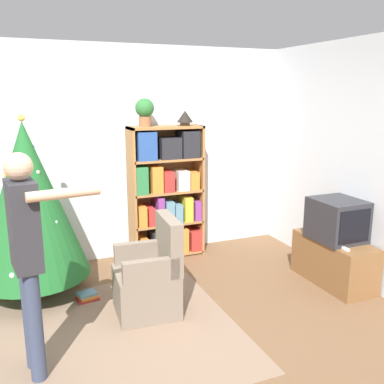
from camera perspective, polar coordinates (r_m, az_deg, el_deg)
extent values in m
plane|color=brown|center=(3.71, -3.16, -20.17)|extent=(14.00, 14.00, 0.00)
cube|color=silver|center=(5.30, -11.41, 4.86)|extent=(8.00, 0.10, 2.60)
cube|color=#7F6651|center=(3.92, -12.35, -18.45)|extent=(2.38, 2.04, 0.01)
cube|color=#A8703D|center=(5.22, -7.99, -0.48)|extent=(0.03, 0.33, 1.64)
cube|color=#A8703D|center=(5.50, 0.88, 0.34)|extent=(0.03, 0.33, 1.64)
cube|color=#A8703D|center=(5.22, -3.56, 8.60)|extent=(0.91, 0.33, 0.03)
cube|color=#A8703D|center=(5.49, -3.99, 0.29)|extent=(0.91, 0.01, 1.64)
cube|color=#A8703D|center=(5.57, -3.33, -8.01)|extent=(0.88, 0.33, 0.03)
cube|color=orange|center=(5.42, -6.60, -7.19)|extent=(0.10, 0.29, 0.24)
cube|color=#232328|center=(5.45, -4.88, -6.64)|extent=(0.12, 0.30, 0.31)
cube|color=#B22D28|center=(5.51, -3.20, -6.35)|extent=(0.10, 0.31, 0.32)
cube|color=orange|center=(5.53, -1.53, -6.28)|extent=(0.14, 0.25, 0.31)
cube|color=#B22D28|center=(5.63, 0.08, -6.20)|extent=(0.15, 0.31, 0.26)
cube|color=#A8703D|center=(5.44, -3.38, -4.05)|extent=(0.88, 0.33, 0.03)
cube|color=orange|center=(5.27, -6.89, -3.10)|extent=(0.10, 0.26, 0.25)
cube|color=#B22D28|center=(5.32, -5.78, -3.05)|extent=(0.08, 0.30, 0.23)
cube|color=#843889|center=(5.34, -4.54, -2.34)|extent=(0.08, 0.29, 0.34)
cube|color=#5B899E|center=(5.36, -3.28, -2.58)|extent=(0.11, 0.25, 0.28)
cube|color=#5B899E|center=(5.42, -2.18, -2.65)|extent=(0.10, 0.29, 0.23)
cube|color=gold|center=(5.46, -0.90, -2.11)|extent=(0.11, 0.29, 0.31)
cube|color=#843889|center=(5.52, 0.29, -2.29)|extent=(0.08, 0.30, 0.25)
cube|color=#A8703D|center=(5.34, -3.44, 0.09)|extent=(0.88, 0.33, 0.03)
cube|color=#2D7A42|center=(5.16, -6.96, 1.62)|extent=(0.15, 0.25, 0.33)
cube|color=orange|center=(5.24, -5.04, 1.78)|extent=(0.13, 0.30, 0.32)
cube|color=#B22D28|center=(5.28, -3.47, 1.52)|extent=(0.13, 0.27, 0.25)
cube|color=beige|center=(5.33, -1.47, 1.62)|extent=(0.15, 0.25, 0.25)
cube|color=orange|center=(5.38, -0.03, 1.63)|extent=(0.12, 0.25, 0.23)
cube|color=#A8703D|center=(5.26, -3.50, 4.38)|extent=(0.88, 0.33, 0.03)
cube|color=#284C93|center=(5.14, -6.34, 6.17)|extent=(0.23, 0.29, 0.33)
cube|color=#232328|center=(5.21, -3.10, 5.89)|extent=(0.25, 0.25, 0.26)
cube|color=#232328|center=(5.31, -0.55, 6.43)|extent=(0.22, 0.28, 0.33)
cube|color=brown|center=(4.96, 18.36, -8.71)|extent=(0.43, 0.94, 0.50)
cube|color=#28282D|center=(4.81, 18.76, -3.51)|extent=(0.47, 0.52, 0.44)
cube|color=black|center=(4.63, 20.90, -4.34)|extent=(0.38, 0.01, 0.34)
cube|color=white|center=(4.59, 19.66, -7.10)|extent=(0.04, 0.12, 0.02)
cylinder|color=#4C3323|center=(4.81, -20.02, -12.10)|extent=(0.36, 0.36, 0.10)
cylinder|color=brown|center=(4.77, -20.13, -10.90)|extent=(0.08, 0.08, 0.12)
cone|color=#1E6028|center=(4.51, -20.96, -1.09)|extent=(1.12, 1.12, 1.56)
sphere|color=#335BB2|center=(4.63, -18.13, -0.42)|extent=(0.07, 0.07, 0.07)
sphere|color=red|center=(4.56, -19.01, 1.78)|extent=(0.07, 0.07, 0.07)
sphere|color=red|center=(4.32, -18.90, -0.24)|extent=(0.06, 0.06, 0.06)
sphere|color=gold|center=(4.44, -23.44, 2.13)|extent=(0.06, 0.06, 0.06)
sphere|color=silver|center=(4.32, -19.88, 2.48)|extent=(0.04, 0.04, 0.04)
sphere|color=#335BB2|center=(4.47, -20.58, 5.61)|extent=(0.05, 0.05, 0.05)
sphere|color=silver|center=(4.33, -17.73, -3.86)|extent=(0.04, 0.04, 0.04)
sphere|color=silver|center=(4.48, -22.94, 3.80)|extent=(0.04, 0.04, 0.04)
sphere|color=silver|center=(4.29, -22.78, -10.19)|extent=(0.06, 0.06, 0.06)
sphere|color=#E5CC4C|center=(4.39, -21.82, 9.18)|extent=(0.07, 0.07, 0.07)
cube|color=#7A6B5B|center=(4.15, -6.15, -13.05)|extent=(0.60, 0.60, 0.42)
cube|color=#7A6B5B|center=(4.02, -3.09, -6.76)|extent=(0.16, 0.57, 0.50)
cube|color=#7A6B5B|center=(4.25, -6.95, -7.91)|extent=(0.51, 0.12, 0.20)
cube|color=#7A6B5B|center=(3.81, -5.48, -10.39)|extent=(0.51, 0.12, 0.20)
cylinder|color=#38425B|center=(3.52, -20.74, -15.20)|extent=(0.11, 0.11, 0.83)
cylinder|color=#38425B|center=(3.36, -20.20, -16.56)|extent=(0.11, 0.11, 0.83)
cube|color=#2D2D33|center=(3.16, -21.52, -4.15)|extent=(0.22, 0.34, 0.63)
cylinder|color=#DBAD89|center=(3.36, -22.01, -3.76)|extent=(0.07, 0.07, 0.50)
cylinder|color=#DBAD89|center=(2.95, -16.71, -0.18)|extent=(0.49, 0.13, 0.07)
cube|color=white|center=(3.01, -12.28, 0.34)|extent=(0.11, 0.05, 0.03)
sphere|color=#DBAD89|center=(3.07, -22.16, 3.15)|extent=(0.19, 0.19, 0.19)
cylinder|color=#935B38|center=(5.13, -6.29, 9.31)|extent=(0.14, 0.14, 0.12)
sphere|color=#2D7033|center=(5.13, -6.33, 11.09)|extent=(0.22, 0.22, 0.22)
cylinder|color=#473828|center=(5.30, -0.94, 9.07)|extent=(0.12, 0.12, 0.04)
cone|color=black|center=(5.30, -0.94, 10.04)|extent=(0.20, 0.20, 0.14)
cube|color=#B22D28|center=(4.56, -13.76, -13.66)|extent=(0.23, 0.18, 0.03)
cube|color=orange|center=(4.55, -13.75, -13.36)|extent=(0.20, 0.19, 0.02)
cube|color=#5B899E|center=(4.55, -13.86, -13.02)|extent=(0.20, 0.18, 0.03)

